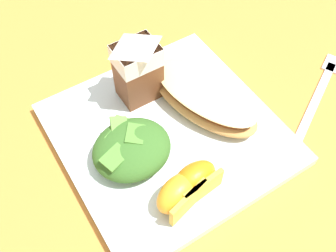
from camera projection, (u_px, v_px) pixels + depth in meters
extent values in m
plane|color=#C67A33|center=(168.00, 137.00, 0.53)|extent=(3.00, 3.00, 0.00)
cube|color=silver|center=(168.00, 134.00, 0.52)|extent=(0.28, 0.28, 0.02)
ellipsoid|color=tan|center=(204.00, 99.00, 0.53)|extent=(0.12, 0.19, 0.03)
ellipsoid|color=brown|center=(205.00, 94.00, 0.52)|extent=(0.11, 0.17, 0.01)
ellipsoid|color=#EAD184|center=(205.00, 91.00, 0.51)|extent=(0.12, 0.18, 0.01)
ellipsoid|color=#336023|center=(132.00, 149.00, 0.47)|extent=(0.10, 0.09, 0.04)
cube|color=#5B8E3D|center=(124.00, 125.00, 0.49)|extent=(0.04, 0.04, 0.00)
cube|color=#5B8E3D|center=(120.00, 128.00, 0.48)|extent=(0.03, 0.04, 0.02)
cube|color=#4C8433|center=(135.00, 134.00, 0.47)|extent=(0.04, 0.04, 0.01)
cube|color=#4C8433|center=(115.00, 157.00, 0.45)|extent=(0.04, 0.03, 0.01)
cube|color=#4C8433|center=(119.00, 134.00, 0.47)|extent=(0.04, 0.03, 0.01)
cube|color=#5B8E3D|center=(109.00, 143.00, 0.47)|extent=(0.03, 0.04, 0.02)
cube|color=brown|center=(138.00, 72.00, 0.52)|extent=(0.06, 0.04, 0.09)
cube|color=white|center=(136.00, 55.00, 0.49)|extent=(0.06, 0.05, 0.03)
pyramid|color=white|center=(135.00, 41.00, 0.47)|extent=(0.06, 0.04, 0.02)
ellipsoid|color=orange|center=(178.00, 193.00, 0.44)|extent=(0.07, 0.05, 0.04)
cube|color=gold|center=(188.00, 202.00, 0.43)|extent=(0.06, 0.02, 0.03)
ellipsoid|color=orange|center=(194.00, 179.00, 0.45)|extent=(0.06, 0.04, 0.04)
cube|color=gold|center=(203.00, 189.00, 0.44)|extent=(0.06, 0.01, 0.03)
cube|color=silver|center=(316.00, 99.00, 0.56)|extent=(0.16, 0.09, 0.01)
cube|color=silver|center=(332.00, 63.00, 0.61)|extent=(0.04, 0.04, 0.01)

